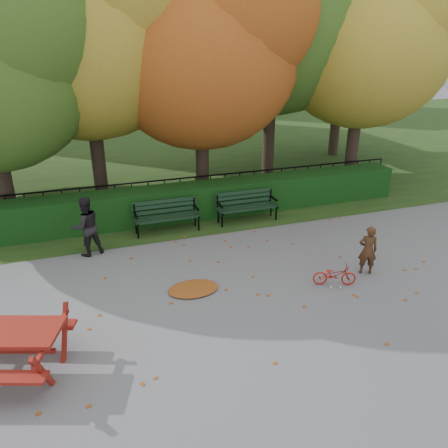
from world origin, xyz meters
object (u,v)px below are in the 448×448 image
object	(u,v)px
tree_b	(96,24)
tree_e	(377,37)
adult	(86,226)
bench_right	(246,204)
bicycle	(335,275)
tree_g	(355,30)
child	(368,250)
bench_left	(166,214)
tree_d	(288,8)
tree_c	(213,46)

from	to	relation	value
tree_b	tree_e	size ratio (longest dim) A/B	1.08
tree_b	adult	bearing A→B (deg)	-104.77
tree_e	bench_right	xyz separation A→B (m)	(-5.42, -2.07, -4.56)
bench_right	bicycle	size ratio (longest dim) A/B	1.92
tree_g	bicycle	world-z (taller)	tree_g
tree_e	adult	xyz separation A→B (m)	(-9.98, -2.87, -4.32)
tree_g	bench_right	distance (m)	10.61
tree_b	bicycle	size ratio (longest dim) A/B	9.40
bench_right	child	bearing A→B (deg)	-69.83
tree_b	bench_left	bearing A→B (deg)	-69.42
tree_e	bench_left	distance (m)	9.29
bench_left	tree_b	bearing A→B (deg)	110.58
tree_d	child	bearing A→B (deg)	-100.39
tree_c	tree_b	bearing A→B (deg)	166.55
adult	tree_c	bearing A→B (deg)	-162.85
tree_c	adult	distance (m)	6.66
bench_left	adult	bearing A→B (deg)	-159.63
tree_d	bench_left	bearing A→B (deg)	-145.74
tree_c	tree_d	xyz separation A→B (m)	(3.04, 1.27, 1.16)
bench_left	tree_c	bearing A→B (deg)	46.64
tree_d	adult	xyz separation A→B (m)	(-7.34, -4.33, -5.22)
tree_e	tree_g	size ratio (longest dim) A/B	0.95
bench_left	child	xyz separation A→B (m)	(3.82, -3.87, 0.06)
tree_d	tree_g	size ratio (longest dim) A/B	1.12
bench_left	bicycle	xyz separation A→B (m)	(2.85, -4.10, -0.27)
tree_b	bench_right	xyz separation A→B (m)	(3.54, -3.04, -4.88)
bench_left	bench_right	world-z (taller)	same
adult	tree_g	bearing A→B (deg)	-168.16
tree_c	tree_e	size ratio (longest dim) A/B	0.98
bicycle	child	bearing A→B (deg)	-56.49
adult	bicycle	xyz separation A→B (m)	(5.01, -3.30, -0.51)
child	adult	distance (m)	6.73
tree_g	adult	world-z (taller)	tree_g
adult	tree_e	bearing A→B (deg)	177.69
bench_right	bicycle	xyz separation A→B (m)	(0.45, -4.10, -0.27)
tree_d	bench_left	size ratio (longest dim) A/B	5.32
tree_d	bench_left	distance (m)	8.31
tree_e	bench_left	xyz separation A→B (m)	(-7.82, -2.07, -4.56)
tree_d	tree_e	distance (m)	3.15
tree_b	tree_g	xyz separation A→B (m)	(10.78, 3.02, -0.03)
tree_g	adult	xyz separation A→B (m)	(-11.79, -6.86, -4.61)
tree_c	bicycle	world-z (taller)	tree_c
tree_b	tree_c	distance (m)	3.42
bench_left	bench_right	size ratio (longest dim) A/B	1.00
tree_b	tree_g	world-z (taller)	tree_b
bench_left	tree_g	bearing A→B (deg)	32.17
tree_b	bench_left	size ratio (longest dim) A/B	4.88
tree_g	tree_c	bearing A→B (deg)	-153.13
bench_left	child	world-z (taller)	child
bench_left	bicycle	size ratio (longest dim) A/B	1.92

